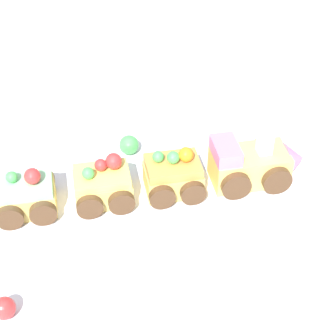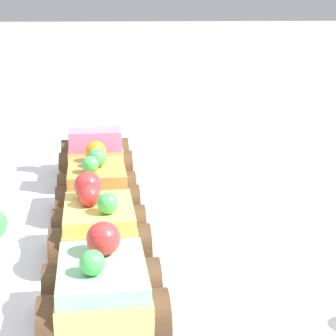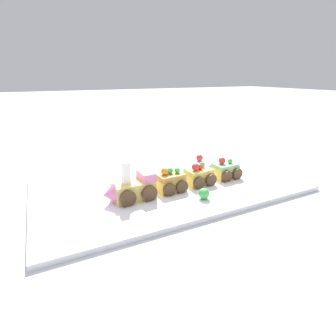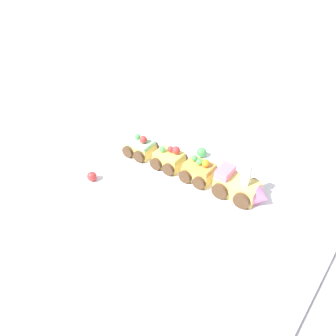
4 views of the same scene
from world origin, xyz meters
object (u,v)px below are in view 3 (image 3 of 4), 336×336
Objects in this scene: cake_car_caramel at (170,181)px; cake_car_mint at (225,170)px; cake_train_locomotive at (130,189)px; cake_car_lemon at (198,176)px; gumball_red at (199,158)px; gumball_green at (204,194)px.

cake_car_caramel is 0.18m from cake_car_mint.
cake_car_lemon is at bearing 179.91° from cake_train_locomotive.
cake_car_mint is at bearing 84.31° from gumball_red.
cake_train_locomotive reaches higher than gumball_green.
cake_car_lemon is 3.13× the size of gumball_red.
cake_train_locomotive reaches higher than gumball_red.
gumball_red is at bearing -153.60° from cake_train_locomotive.
cake_car_caramel is 1.00× the size of cake_car_lemon.
gumball_red is at bearing -120.83° from gumball_green.
gumball_green is (-0.05, 0.08, -0.01)m from cake_car_caramel.
cake_car_mint is (-0.09, -0.01, -0.00)m from cake_car_lemon.
cake_train_locomotive is 1.68× the size of cake_car_mint.
gumball_red is (-0.11, -0.16, -0.01)m from cake_car_lemon.
cake_car_caramel is 2.75× the size of gumball_green.
cake_train_locomotive is 5.24× the size of gumball_red.
cake_car_lemon is 0.09m from cake_car_mint.
cake_train_locomotive is at bearing -0.09° from cake_car_lemon.
cake_train_locomotive reaches higher than cake_car_lemon.
gumball_red is (-0.31, -0.17, -0.01)m from cake_train_locomotive.
cake_car_mint reaches higher than gumball_red.
cake_train_locomotive reaches higher than cake_car_mint.
gumball_green reaches higher than gumball_red.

